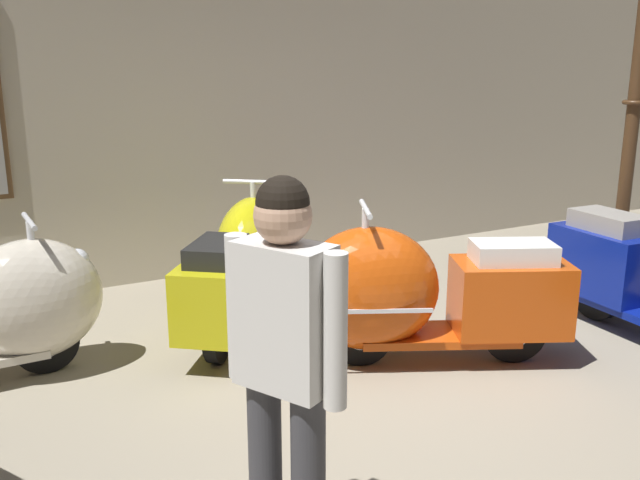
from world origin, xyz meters
TOP-DOWN VIEW (x-y plane):
  - ground_plane at (0.00, 0.00)m, footprint 60.00×60.00m
  - showroom_back_wall at (-0.15, 3.21)m, footprint 18.00×0.63m
  - scooter_1 at (-0.29, 1.69)m, footprint 1.48×1.72m
  - scooter_2 at (0.42, 0.49)m, footprint 1.83×1.23m
  - lamppost at (2.72, 0.73)m, footprint 0.31×0.31m
  - visitor_0 at (-1.16, -0.86)m, footprint 0.37×0.49m

SIDE VIEW (x-z plane):
  - ground_plane at x=0.00m, z-range 0.00..0.00m
  - scooter_1 at x=-0.29m, z-range -0.05..1.04m
  - scooter_2 at x=0.42m, z-range -0.05..1.04m
  - visitor_0 at x=-1.16m, z-range 0.13..1.73m
  - showroom_back_wall at x=-0.15m, z-range 0.00..3.31m
  - lamppost at x=2.72m, z-range 0.24..3.42m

